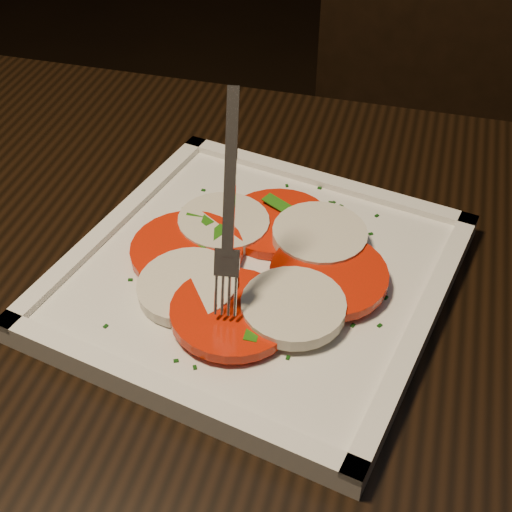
# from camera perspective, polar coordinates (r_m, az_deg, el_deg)

# --- Properties ---
(table) EXTENTS (1.27, 0.90, 0.75)m
(table) POSITION_cam_1_polar(r_m,az_deg,el_deg) (0.59, -4.96, -14.49)
(table) COLOR black
(table) RESTS_ON ground
(chair) EXTENTS (0.43, 0.43, 0.93)m
(chair) POSITION_cam_1_polar(r_m,az_deg,el_deg) (1.18, 13.71, 8.95)
(chair) COLOR black
(chair) RESTS_ON ground
(plate) EXTENTS (0.31, 0.31, 0.01)m
(plate) POSITION_cam_1_polar(r_m,az_deg,el_deg) (0.56, -0.00, -1.73)
(plate) COLOR silver
(plate) RESTS_ON table
(caprese_salad) EXTENTS (0.21, 0.23, 0.02)m
(caprese_salad) POSITION_cam_1_polar(r_m,az_deg,el_deg) (0.55, 0.00, -0.50)
(caprese_salad) COLOR red
(caprese_salad) RESTS_ON plate
(fork) EXTENTS (0.04, 0.07, 0.14)m
(fork) POSITION_cam_1_polar(r_m,az_deg,el_deg) (0.48, -2.01, 4.65)
(fork) COLOR white
(fork) RESTS_ON caprese_salad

